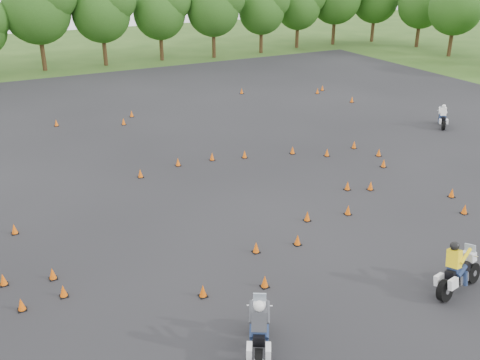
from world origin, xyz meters
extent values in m
plane|color=#2D5119|center=(0.00, 0.00, 0.00)|extent=(140.00, 140.00, 0.00)
plane|color=black|center=(0.00, 6.00, 0.01)|extent=(62.00, 62.00, 0.00)
cone|color=#E55A09|center=(7.55, 7.27, 0.23)|extent=(0.26, 0.26, 0.45)
cone|color=#E55A09|center=(1.16, 9.81, 0.23)|extent=(0.26, 0.26, 0.45)
cone|color=#E55A09|center=(-9.13, 0.04, 0.23)|extent=(0.26, 0.26, 0.45)
cone|color=#E55A09|center=(6.65, 2.24, 0.23)|extent=(0.26, 0.26, 0.45)
cone|color=#E55A09|center=(5.94, 8.56, 0.23)|extent=(0.26, 0.26, 0.45)
cone|color=#E55A09|center=(-0.45, 20.59, 0.23)|extent=(0.26, 0.26, 0.45)
cone|color=#E55A09|center=(-9.28, 1.36, 0.23)|extent=(0.26, 0.26, 0.45)
cone|color=#E55A09|center=(1.84, 0.89, 0.23)|extent=(0.26, 0.26, 0.45)
cone|color=#E55A09|center=(16.59, 16.38, 0.23)|extent=(0.26, 0.26, 0.45)
cone|color=#E55A09|center=(10.31, 5.86, 0.23)|extent=(0.26, 0.26, 0.45)
cone|color=#E55A09|center=(-1.52, 18.97, 0.23)|extent=(0.26, 0.26, 0.45)
cone|color=#E55A09|center=(-3.37, 9.26, 0.23)|extent=(0.26, 0.26, 0.45)
cone|color=#E55A09|center=(8.78, -1.90, 0.23)|extent=(0.26, 0.26, 0.45)
cone|color=#E55A09|center=(5.60, 2.79, 0.23)|extent=(0.26, 0.26, 0.45)
cone|color=#E55A09|center=(16.76, 20.71, 0.23)|extent=(0.26, 0.26, 0.45)
cone|color=#E55A09|center=(9.96, 22.98, 0.23)|extent=(0.26, 0.26, 0.45)
cone|color=#E55A09|center=(-10.96, 1.78, 0.23)|extent=(0.26, 0.26, 0.45)
cone|color=#E55A09|center=(-5.79, 20.82, 0.23)|extent=(0.26, 0.26, 0.45)
cone|color=#E55A09|center=(-2.47, -2.75, 0.23)|extent=(0.26, 0.26, 0.45)
cone|color=#E55A09|center=(3.03, 9.28, 0.23)|extent=(0.26, 0.26, 0.45)
cone|color=#E55A09|center=(9.68, -0.30, 0.23)|extent=(0.26, 0.26, 0.45)
cone|color=#E55A09|center=(0.27, -0.73, 0.23)|extent=(0.26, 0.26, 0.45)
cone|color=#E55A09|center=(15.75, 20.02, 0.23)|extent=(0.26, 0.26, 0.45)
cone|color=#E55A09|center=(-10.55, -0.11, 0.23)|extent=(0.26, 0.26, 0.45)
cone|color=#E55A09|center=(9.86, 7.63, 0.23)|extent=(0.26, 0.26, 0.45)
cone|color=#E55A09|center=(9.38, 4.37, 0.23)|extent=(0.26, 0.26, 0.45)
cone|color=#E55A09|center=(-1.57, -0.47, 0.23)|extent=(0.26, 0.26, 0.45)
cone|color=#E55A09|center=(3.88, 0.54, 0.23)|extent=(0.26, 0.26, 0.45)
cone|color=#E55A09|center=(-0.94, 9.91, 0.23)|extent=(0.26, 0.26, 0.45)
cone|color=#E55A09|center=(-4.71, -2.24, 0.23)|extent=(0.26, 0.26, 0.45)
cone|color=#E55A09|center=(-10.15, 5.72, 0.23)|extent=(0.26, 0.26, 0.45)
camera|label=1|loc=(-10.81, -16.94, 11.40)|focal=40.00mm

